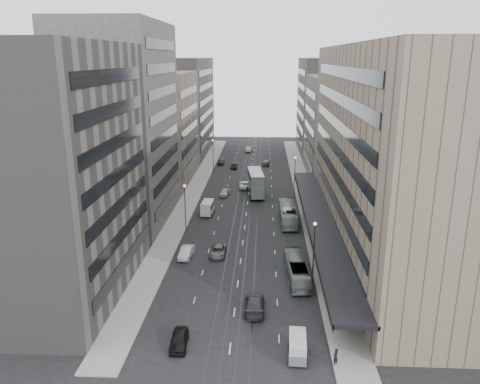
% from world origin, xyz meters
% --- Properties ---
extents(ground, '(220.00, 220.00, 0.00)m').
position_xyz_m(ground, '(0.00, 0.00, 0.00)').
color(ground, black).
rests_on(ground, ground).
extents(sidewalk_right, '(4.00, 125.00, 0.15)m').
position_xyz_m(sidewalk_right, '(12.00, 37.50, 0.07)').
color(sidewalk_right, gray).
rests_on(sidewalk_right, ground).
extents(sidewalk_left, '(4.00, 125.00, 0.15)m').
position_xyz_m(sidewalk_left, '(-12.00, 37.50, 0.07)').
color(sidewalk_left, gray).
rests_on(sidewalk_left, ground).
extents(department_store, '(19.20, 60.00, 30.00)m').
position_xyz_m(department_store, '(21.45, 8.00, 14.95)').
color(department_store, '#796858').
rests_on(department_store, ground).
extents(building_right_mid, '(15.00, 28.00, 24.00)m').
position_xyz_m(building_right_mid, '(21.50, 52.00, 12.00)').
color(building_right_mid, '#45403C').
rests_on(building_right_mid, ground).
extents(building_right_far, '(15.00, 32.00, 28.00)m').
position_xyz_m(building_right_far, '(21.50, 82.00, 14.00)').
color(building_right_far, '#5A5651').
rests_on(building_right_far, ground).
extents(building_left_a, '(15.00, 28.00, 30.00)m').
position_xyz_m(building_left_a, '(-21.50, -8.00, 15.00)').
color(building_left_a, '#5A5651').
rests_on(building_left_a, ground).
extents(building_left_b, '(15.00, 26.00, 34.00)m').
position_xyz_m(building_left_b, '(-21.50, 19.00, 17.00)').
color(building_left_b, '#45403C').
rests_on(building_left_b, ground).
extents(building_left_c, '(15.00, 28.00, 25.00)m').
position_xyz_m(building_left_c, '(-21.50, 46.00, 12.50)').
color(building_left_c, gray).
rests_on(building_left_c, ground).
extents(building_left_d, '(15.00, 38.00, 28.00)m').
position_xyz_m(building_left_d, '(-21.50, 79.00, 14.00)').
color(building_left_d, '#5A5651').
rests_on(building_left_d, ground).
extents(lamp_right_near, '(0.44, 0.44, 8.32)m').
position_xyz_m(lamp_right_near, '(9.70, -5.00, 5.20)').
color(lamp_right_near, '#262628').
rests_on(lamp_right_near, ground).
extents(lamp_right_far, '(0.44, 0.44, 8.32)m').
position_xyz_m(lamp_right_far, '(9.70, 35.00, 5.20)').
color(lamp_right_far, '#262628').
rests_on(lamp_right_far, ground).
extents(lamp_left_near, '(0.44, 0.44, 8.32)m').
position_xyz_m(lamp_left_near, '(-9.70, 12.00, 5.20)').
color(lamp_left_near, '#262628').
rests_on(lamp_left_near, ground).
extents(lamp_left_far, '(0.44, 0.44, 8.32)m').
position_xyz_m(lamp_left_far, '(-9.70, 55.00, 5.20)').
color(lamp_left_far, '#262628').
rests_on(lamp_left_far, ground).
extents(bus_near, '(3.08, 10.38, 2.85)m').
position_xyz_m(bus_near, '(7.63, -4.29, 1.43)').
color(bus_near, gray).
rests_on(bus_near, ground).
extents(bus_far, '(2.98, 11.76, 3.26)m').
position_xyz_m(bus_far, '(7.55, 18.02, 1.63)').
color(bus_far, '#95A196').
rests_on(bus_far, ground).
extents(double_decker, '(3.87, 9.90, 5.28)m').
position_xyz_m(double_decker, '(1.50, 34.34, 2.85)').
color(double_decker, slate).
rests_on(double_decker, ground).
extents(vw_microbus, '(2.00, 4.07, 2.15)m').
position_xyz_m(vw_microbus, '(6.68, -20.95, 1.20)').
color(vw_microbus, slate).
rests_on(vw_microbus, ground).
extents(panel_van, '(2.29, 4.30, 2.64)m').
position_xyz_m(panel_van, '(-7.16, 21.16, 1.46)').
color(panel_van, beige).
rests_on(panel_van, ground).
extents(sedan_0, '(1.95, 4.40, 1.47)m').
position_xyz_m(sedan_0, '(-5.18, -19.84, 0.73)').
color(sedan_0, black).
rests_on(sedan_0, ground).
extents(sedan_1, '(2.02, 4.74, 1.52)m').
position_xyz_m(sedan_1, '(-8.00, 2.09, 0.76)').
color(sedan_1, silver).
rests_on(sedan_1, ground).
extents(sedan_2, '(2.27, 4.84, 1.34)m').
position_xyz_m(sedan_2, '(-3.41, 2.87, 0.67)').
color(sedan_2, '#5C5C5E').
rests_on(sedan_2, ground).
extents(sedan_3, '(2.34, 5.76, 1.67)m').
position_xyz_m(sedan_3, '(2.30, -12.49, 0.84)').
color(sedan_3, '#2B2B2E').
rests_on(sedan_3, ground).
extents(sedan_4, '(2.19, 4.47, 1.47)m').
position_xyz_m(sedan_4, '(-4.99, 33.64, 0.73)').
color(sedan_4, '#BBB09B').
rests_on(sedan_4, ground).
extents(sedan_5, '(1.45, 4.09, 1.34)m').
position_xyz_m(sedan_5, '(-4.62, 59.05, 0.67)').
color(sedan_5, black).
rests_on(sedan_5, ground).
extents(sedan_6, '(2.95, 5.88, 1.60)m').
position_xyz_m(sedan_6, '(-0.94, 40.17, 0.80)').
color(sedan_6, white).
rests_on(sedan_6, ground).
extents(sedan_7, '(2.23, 4.90, 1.39)m').
position_xyz_m(sedan_7, '(3.79, 63.50, 0.70)').
color(sedan_7, '#58585A').
rests_on(sedan_7, ground).
extents(sedan_8, '(1.95, 4.45, 1.49)m').
position_xyz_m(sedan_8, '(-8.50, 64.16, 0.75)').
color(sedan_8, '#28282B').
rests_on(sedan_8, ground).
extents(sedan_9, '(2.08, 4.96, 1.59)m').
position_xyz_m(sedan_9, '(-1.51, 81.97, 0.80)').
color(sedan_9, '#B4AF95').
rests_on(sedan_9, ground).
extents(pedestrian, '(0.74, 0.74, 1.73)m').
position_xyz_m(pedestrian, '(10.20, -22.21, 1.01)').
color(pedestrian, black).
rests_on(pedestrian, sidewalk_right).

